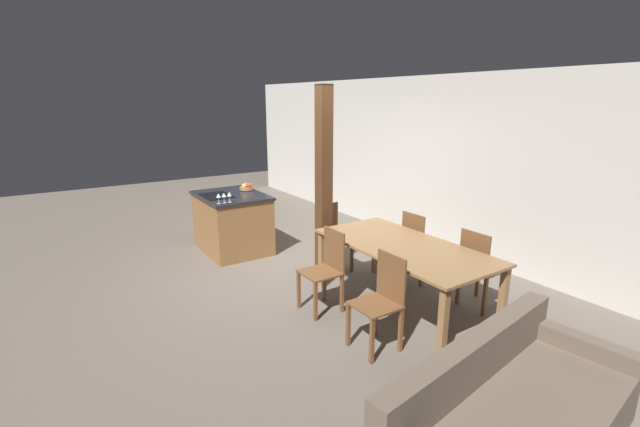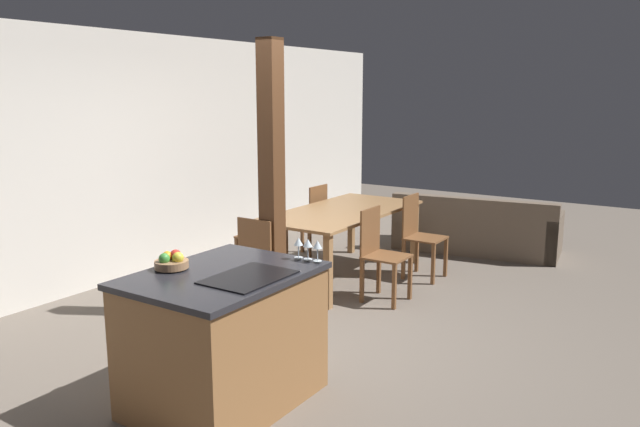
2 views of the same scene
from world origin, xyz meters
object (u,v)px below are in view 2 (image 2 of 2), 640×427
wine_glass_middle (308,244)px  dining_table (342,218)px  dining_chair_far_right (311,220)px  kitchen_island (224,338)px  dining_chair_head_end (263,263)px  timber_post (272,182)px  couch (476,232)px  dining_chair_near_left (380,252)px  wine_glass_near (317,246)px  wine_glass_far (298,242)px  dining_chair_near_right (419,234)px  dining_chair_far_left (264,234)px  fruit_bowl (172,261)px

wine_glass_middle → dining_table: 2.67m
dining_chair_far_right → wine_glass_middle: bearing=33.8°
kitchen_island → dining_chair_head_end: dining_chair_head_end is taller
timber_post → couch: bearing=-12.6°
couch → dining_chair_near_left: bearing=78.8°
wine_glass_near → wine_glass_far: 0.16m
dining_chair_near_left → dining_chair_near_right: 0.94m
dining_table → kitchen_island: bearing=-163.6°
wine_glass_middle → dining_chair_far_right: bearing=33.8°
dining_chair_far_right → timber_post: bearing=24.5°
wine_glass_far → dining_chair_near_left: size_ratio=0.16×
dining_table → dining_chair_near_right: dining_chair_near_right is taller
dining_chair_head_end → couch: (3.37, -0.88, -0.23)m
kitchen_island → wine_glass_near: bearing=-36.3°
wine_glass_middle → dining_chair_far_left: size_ratio=0.16×
kitchen_island → wine_glass_middle: (0.54, -0.31, 0.57)m
dining_chair_near_left → timber_post: (-0.95, 0.61, 0.77)m
kitchen_island → wine_glass_far: bearing=-23.6°
wine_glass_near → timber_post: (0.95, 1.12, 0.23)m
dining_chair_near_left → dining_chair_head_end: bearing=142.2°
wine_glass_near → timber_post: 1.49m
dining_chair_far_left → kitchen_island: bearing=33.1°
wine_glass_far → dining_chair_far_right: wine_glass_far is taller
wine_glass_near → kitchen_island: bearing=143.7°
wine_glass_middle → wine_glass_far: (0.00, 0.08, 0.00)m
kitchen_island → couch: 4.87m
kitchen_island → dining_chair_near_right: (3.37, 0.12, 0.03)m
wine_glass_far → couch: (4.33, 0.21, -0.78)m
kitchen_island → couch: size_ratio=0.56×
dining_table → dining_chair_near_left: dining_chair_near_left is taller
dining_table → dining_chair_head_end: (-1.41, -0.00, -0.19)m
dining_chair_near_left → dining_chair_far_right: same height
dining_table → wine_glass_far: bearing=-155.4°
dining_chair_near_right → dining_chair_head_end: 2.02m
wine_glass_near → wine_glass_middle: bearing=90.0°
fruit_bowl → timber_post: timber_post is taller
dining_chair_far_left → couch: (2.43, -1.61, -0.23)m
kitchen_island → dining_chair_far_right: bearing=25.2°
fruit_bowl → couch: fruit_bowl is taller
wine_glass_middle → wine_glass_far: size_ratio=1.00×
dining_chair_near_right → fruit_bowl: bearing=176.6°
wine_glass_far → dining_table: (2.37, 1.09, -0.35)m
dining_chair_near_right → timber_post: (-1.89, 0.61, 0.77)m
timber_post → wine_glass_middle: bearing=-132.4°
dining_chair_near_left → dining_chair_near_right: size_ratio=1.00×
dining_table → dining_chair_near_right: (0.47, -0.74, -0.19)m
fruit_bowl → wine_glass_far: bearing=-40.2°
dining_chair_near_left → dining_chair_near_right: (0.94, 0.00, 0.00)m
dining_chair_near_left → wine_glass_near: bearing=-165.0°
dining_chair_near_right → dining_chair_far_left: 1.74m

